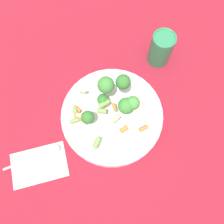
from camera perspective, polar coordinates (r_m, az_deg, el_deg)
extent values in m
plane|color=maroon|center=(0.64, 0.00, -1.77)|extent=(3.00, 3.00, 0.00)
cylinder|color=silver|center=(0.62, 0.00, -1.20)|extent=(0.28, 0.28, 0.04)
torus|color=silver|center=(0.60, 0.00, -0.60)|extent=(0.28, 0.28, 0.01)
cylinder|color=#8CB766|center=(0.59, 3.54, 0.72)|extent=(0.02, 0.02, 0.02)
sphere|color=#3D8438|center=(0.57, 3.70, 1.64)|extent=(0.04, 0.04, 0.04)
cylinder|color=#8CB766|center=(0.58, 2.82, 6.74)|extent=(0.01, 0.01, 0.02)
sphere|color=#33722D|center=(0.56, 2.94, 7.84)|extent=(0.04, 0.04, 0.04)
cylinder|color=#8CB766|center=(0.60, -2.32, 2.61)|extent=(0.01, 0.01, 0.01)
sphere|color=#33722D|center=(0.58, -2.39, 3.32)|extent=(0.03, 0.03, 0.03)
cylinder|color=#8CB766|center=(0.58, -1.54, 5.93)|extent=(0.02, 0.02, 0.02)
sphere|color=#3D8438|center=(0.56, -1.61, 7.08)|extent=(0.04, 0.04, 0.04)
cylinder|color=#8CB766|center=(0.57, -6.13, -1.99)|extent=(0.01, 0.01, 0.01)
sphere|color=#33722D|center=(0.55, -6.35, -1.36)|extent=(0.03, 0.03, 0.03)
cylinder|color=#8CB766|center=(0.59, 5.28, 1.64)|extent=(0.01, 0.01, 0.01)
sphere|color=#479342|center=(0.57, 5.47, 2.39)|extent=(0.04, 0.04, 0.04)
cylinder|color=orange|center=(0.59, -1.90, 2.22)|extent=(0.02, 0.02, 0.01)
cylinder|color=beige|center=(0.59, 5.40, 1.14)|extent=(0.03, 0.02, 0.01)
cylinder|color=beige|center=(0.60, 8.34, 2.05)|extent=(0.03, 0.02, 0.01)
cylinder|color=#729E4C|center=(0.60, -9.53, -0.02)|extent=(0.02, 0.02, 0.01)
cylinder|color=orange|center=(0.60, -9.06, 0.81)|extent=(0.02, 0.01, 0.01)
cylinder|color=#729E4C|center=(0.57, -1.85, 2.46)|extent=(0.02, 0.03, 0.01)
cylinder|color=#729E4C|center=(0.59, -9.68, -2.18)|extent=(0.02, 0.03, 0.01)
cylinder|color=orange|center=(0.60, -0.93, 7.04)|extent=(0.01, 0.02, 0.01)
cylinder|color=#729E4C|center=(0.56, -6.97, -2.33)|extent=(0.02, 0.02, 0.01)
cylinder|color=orange|center=(0.57, 0.52, 1.35)|extent=(0.02, 0.02, 0.01)
cylinder|color=beige|center=(0.58, 3.76, 0.25)|extent=(0.02, 0.02, 0.01)
cylinder|color=beige|center=(0.56, 0.88, -1.74)|extent=(0.02, 0.02, 0.01)
cylinder|color=#729E4C|center=(0.56, -4.04, -8.10)|extent=(0.02, 0.03, 0.01)
cylinder|color=orange|center=(0.55, 8.24, -4.27)|extent=(0.02, 0.03, 0.01)
cylinder|color=beige|center=(0.56, -8.08, -0.89)|extent=(0.02, 0.02, 0.01)
cylinder|color=beige|center=(0.60, -8.09, 5.64)|extent=(0.03, 0.02, 0.01)
cylinder|color=orange|center=(0.57, 3.10, -4.53)|extent=(0.02, 0.02, 0.01)
cylinder|color=orange|center=(0.57, -8.43, -1.25)|extent=(0.03, 0.02, 0.01)
cylinder|color=#729E4C|center=(0.57, -2.74, 0.30)|extent=(0.03, 0.02, 0.01)
cylinder|color=#2D7F51|center=(0.70, 12.62, 15.73)|extent=(0.07, 0.07, 0.11)
torus|color=#2D7F51|center=(0.66, 13.63, 18.31)|extent=(0.07, 0.07, 0.01)
cube|color=beige|center=(0.65, -18.51, -12.96)|extent=(0.17, 0.18, 0.01)
cylinder|color=silver|center=(0.65, -21.62, -11.76)|extent=(0.06, 0.11, 0.01)
ellipsoid|color=silver|center=(0.63, -15.01, -9.48)|extent=(0.04, 0.04, 0.01)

